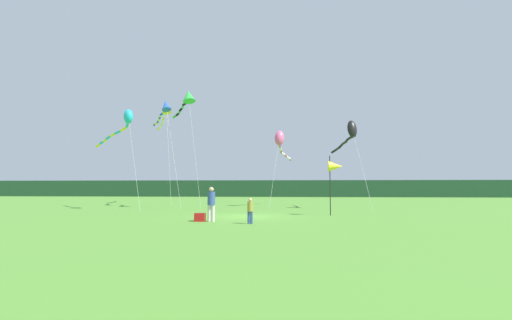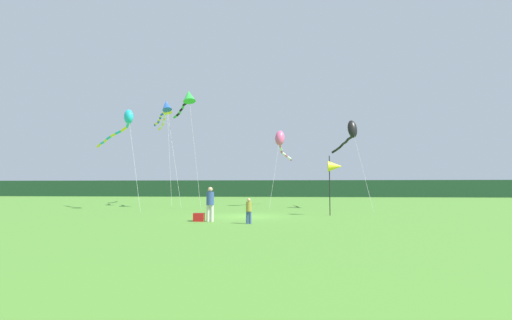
{
  "view_description": "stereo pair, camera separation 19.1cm",
  "coord_description": "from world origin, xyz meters",
  "px_view_note": "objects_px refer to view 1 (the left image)",
  "views": [
    {
      "loc": [
        2.87,
        -23.52,
        1.83
      ],
      "look_at": [
        0.0,
        6.0,
        3.87
      ],
      "focal_mm": 26.99,
      "sensor_mm": 36.0,
      "label": 1
    },
    {
      "loc": [
        3.06,
        -23.5,
        1.83
      ],
      "look_at": [
        0.0,
        6.0,
        3.87
      ],
      "focal_mm": 26.99,
      "sensor_mm": 36.0,
      "label": 2
    }
  ],
  "objects_px": {
    "person_child": "(250,209)",
    "kite_green": "(188,98)",
    "person_adult": "(211,202)",
    "kite_black": "(350,132)",
    "kite_rainbow": "(280,141)",
    "banner_flag_pole": "(335,167)",
    "kite_blue": "(165,108)",
    "kite_yellow": "(166,109)",
    "kite_cyan": "(124,122)",
    "cooler_box": "(200,217)"
  },
  "relations": [
    {
      "from": "kite_blue",
      "to": "person_child",
      "type": "bearing_deg",
      "value": -57.62
    },
    {
      "from": "kite_cyan",
      "to": "kite_black",
      "type": "height_order",
      "value": "kite_cyan"
    },
    {
      "from": "kite_cyan",
      "to": "kite_black",
      "type": "xyz_separation_m",
      "value": [
        18.32,
        2.71,
        -0.7
      ]
    },
    {
      "from": "person_adult",
      "to": "kite_green",
      "type": "height_order",
      "value": "kite_green"
    },
    {
      "from": "person_adult",
      "to": "kite_cyan",
      "type": "distance_m",
      "value": 14.71
    },
    {
      "from": "kite_black",
      "to": "kite_rainbow",
      "type": "relative_size",
      "value": 0.96
    },
    {
      "from": "kite_yellow",
      "to": "kite_rainbow",
      "type": "height_order",
      "value": "kite_yellow"
    },
    {
      "from": "kite_green",
      "to": "kite_black",
      "type": "distance_m",
      "value": 14.06
    },
    {
      "from": "banner_flag_pole",
      "to": "kite_rainbow",
      "type": "distance_m",
      "value": 11.65
    },
    {
      "from": "person_child",
      "to": "banner_flag_pole",
      "type": "height_order",
      "value": "banner_flag_pole"
    },
    {
      "from": "person_adult",
      "to": "cooler_box",
      "type": "height_order",
      "value": "person_adult"
    },
    {
      "from": "kite_green",
      "to": "kite_black",
      "type": "xyz_separation_m",
      "value": [
        13.7,
        0.44,
        -3.13
      ]
    },
    {
      "from": "kite_cyan",
      "to": "banner_flag_pole",
      "type": "bearing_deg",
      "value": -16.12
    },
    {
      "from": "person_adult",
      "to": "kite_yellow",
      "type": "xyz_separation_m",
      "value": [
        -9.17,
        19.34,
        9.03
      ]
    },
    {
      "from": "banner_flag_pole",
      "to": "kite_green",
      "type": "xyz_separation_m",
      "value": [
        -11.65,
        6.98,
        6.37
      ]
    },
    {
      "from": "cooler_box",
      "to": "kite_cyan",
      "type": "height_order",
      "value": "kite_cyan"
    },
    {
      "from": "person_adult",
      "to": "kite_black",
      "type": "height_order",
      "value": "kite_black"
    },
    {
      "from": "person_child",
      "to": "kite_blue",
      "type": "bearing_deg",
      "value": 122.38
    },
    {
      "from": "cooler_box",
      "to": "kite_cyan",
      "type": "distance_m",
      "value": 14.67
    },
    {
      "from": "person_child",
      "to": "kite_yellow",
      "type": "bearing_deg",
      "value": 119.16
    },
    {
      "from": "kite_blue",
      "to": "kite_rainbow",
      "type": "relative_size",
      "value": 1.29
    },
    {
      "from": "banner_flag_pole",
      "to": "kite_rainbow",
      "type": "xyz_separation_m",
      "value": [
        -3.86,
        10.58,
        3.0
      ]
    },
    {
      "from": "kite_black",
      "to": "kite_blue",
      "type": "bearing_deg",
      "value": 173.23
    },
    {
      "from": "person_child",
      "to": "banner_flag_pole",
      "type": "xyz_separation_m",
      "value": [
        4.8,
        5.91,
        2.37
      ]
    },
    {
      "from": "kite_yellow",
      "to": "kite_cyan",
      "type": "relative_size",
      "value": 1.37
    },
    {
      "from": "person_child",
      "to": "kite_green",
      "type": "xyz_separation_m",
      "value": [
        -6.85,
        12.88,
        8.74
      ]
    },
    {
      "from": "kite_rainbow",
      "to": "person_adult",
      "type": "bearing_deg",
      "value": -101.24
    },
    {
      "from": "kite_yellow",
      "to": "kite_cyan",
      "type": "distance_m",
      "value": 10.14
    },
    {
      "from": "person_adult",
      "to": "person_child",
      "type": "bearing_deg",
      "value": -23.71
    },
    {
      "from": "person_adult",
      "to": "kite_green",
      "type": "relative_size",
      "value": 0.18
    },
    {
      "from": "kite_cyan",
      "to": "kite_black",
      "type": "relative_size",
      "value": 1.09
    },
    {
      "from": "banner_flag_pole",
      "to": "kite_yellow",
      "type": "height_order",
      "value": "kite_yellow"
    },
    {
      "from": "cooler_box",
      "to": "kite_black",
      "type": "height_order",
      "value": "kite_black"
    },
    {
      "from": "kite_black",
      "to": "kite_cyan",
      "type": "bearing_deg",
      "value": -171.58
    },
    {
      "from": "kite_green",
      "to": "kite_cyan",
      "type": "xyz_separation_m",
      "value": [
        -4.62,
        -2.27,
        -2.43
      ]
    },
    {
      "from": "kite_black",
      "to": "kite_yellow",
      "type": "bearing_deg",
      "value": 159.02
    },
    {
      "from": "cooler_box",
      "to": "kite_rainbow",
      "type": "xyz_separation_m",
      "value": [
        3.69,
        15.51,
        5.85
      ]
    },
    {
      "from": "person_adult",
      "to": "kite_green",
      "type": "distance_m",
      "value": 15.35
    },
    {
      "from": "kite_green",
      "to": "kite_yellow",
      "type": "height_order",
      "value": "kite_yellow"
    },
    {
      "from": "kite_cyan",
      "to": "kite_rainbow",
      "type": "xyz_separation_m",
      "value": [
        12.41,
        5.88,
        -0.94
      ]
    },
    {
      "from": "kite_rainbow",
      "to": "kite_yellow",
      "type": "bearing_deg",
      "value": 162.77
    },
    {
      "from": "person_adult",
      "to": "cooler_box",
      "type": "relative_size",
      "value": 3.24
    },
    {
      "from": "cooler_box",
      "to": "kite_cyan",
      "type": "relative_size",
      "value": 0.07
    },
    {
      "from": "person_adult",
      "to": "cooler_box",
      "type": "distance_m",
      "value": 0.99
    },
    {
      "from": "banner_flag_pole",
      "to": "kite_black",
      "type": "bearing_deg",
      "value": 74.53
    },
    {
      "from": "kite_blue",
      "to": "person_adult",
      "type": "bearing_deg",
      "value": -62.27
    },
    {
      "from": "kite_green",
      "to": "person_child",
      "type": "bearing_deg",
      "value": -61.99
    },
    {
      "from": "banner_flag_pole",
      "to": "kite_blue",
      "type": "relative_size",
      "value": 0.38
    },
    {
      "from": "person_adult",
      "to": "kite_rainbow",
      "type": "relative_size",
      "value": 0.23
    },
    {
      "from": "person_child",
      "to": "kite_green",
      "type": "bearing_deg",
      "value": 118.01
    }
  ]
}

